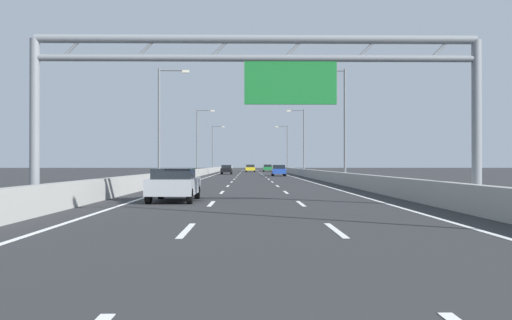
{
  "coord_description": "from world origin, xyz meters",
  "views": [
    {
      "loc": [
        -0.3,
        -0.97,
        1.61
      ],
      "look_at": [
        0.51,
        59.99,
        2.03
      ],
      "focal_mm": 39.19,
      "sensor_mm": 36.0,
      "label": 1
    }
  ],
  "objects_px": {
    "streetlamp_right_mid": "(342,118)",
    "streetlamp_right_distant": "(286,146)",
    "black_car": "(227,170)",
    "streetlamp_right_far": "(302,138)",
    "streetlamp_left_distant": "(214,145)",
    "streetlamp_left_mid": "(162,118)",
    "green_car": "(268,168)",
    "silver_car": "(174,184)",
    "yellow_car": "(250,168)",
    "sign_gantry": "(261,76)",
    "blue_car": "(279,170)",
    "streetlamp_left_far": "(199,138)"
  },
  "relations": [
    {
      "from": "streetlamp_right_mid",
      "to": "streetlamp_right_distant",
      "type": "relative_size",
      "value": 1.0
    },
    {
      "from": "streetlamp_right_mid",
      "to": "black_car",
      "type": "relative_size",
      "value": 2.18
    },
    {
      "from": "streetlamp_right_mid",
      "to": "streetlamp_right_distant",
      "type": "bearing_deg",
      "value": 90.0
    },
    {
      "from": "streetlamp_right_far",
      "to": "streetlamp_left_distant",
      "type": "distance_m",
      "value": 37.37
    },
    {
      "from": "streetlamp_left_mid",
      "to": "streetlamp_right_far",
      "type": "xyz_separation_m",
      "value": [
        14.93,
        34.26,
        0.0
      ]
    },
    {
      "from": "streetlamp_right_mid",
      "to": "black_car",
      "type": "xyz_separation_m",
      "value": [
        -11.2,
        40.73,
        -4.66
      ]
    },
    {
      "from": "streetlamp_right_mid",
      "to": "green_car",
      "type": "xyz_separation_m",
      "value": [
        -3.77,
        71.06,
        -4.65
      ]
    },
    {
      "from": "streetlamp_right_far",
      "to": "streetlamp_right_mid",
      "type": "bearing_deg",
      "value": -90.0
    },
    {
      "from": "silver_car",
      "to": "black_car",
      "type": "relative_size",
      "value": 1.0
    },
    {
      "from": "silver_car",
      "to": "streetlamp_right_mid",
      "type": "bearing_deg",
      "value": 63.67
    },
    {
      "from": "yellow_car",
      "to": "green_car",
      "type": "xyz_separation_m",
      "value": [
        3.64,
        6.25,
        0.0
      ]
    },
    {
      "from": "streetlamp_left_mid",
      "to": "yellow_car",
      "type": "bearing_deg",
      "value": 83.38
    },
    {
      "from": "sign_gantry",
      "to": "blue_car",
      "type": "height_order",
      "value": "sign_gantry"
    },
    {
      "from": "streetlamp_right_mid",
      "to": "blue_car",
      "type": "height_order",
      "value": "streetlamp_right_mid"
    },
    {
      "from": "streetlamp_left_far",
      "to": "green_car",
      "type": "bearing_deg",
      "value": 73.13
    },
    {
      "from": "blue_car",
      "to": "silver_car",
      "type": "relative_size",
      "value": 0.97
    },
    {
      "from": "sign_gantry",
      "to": "streetlamp_right_distant",
      "type": "xyz_separation_m",
      "value": [
        7.31,
        94.17,
        0.54
      ]
    },
    {
      "from": "streetlamp_right_mid",
      "to": "sign_gantry",
      "type": "bearing_deg",
      "value": -105.89
    },
    {
      "from": "blue_car",
      "to": "streetlamp_right_distant",
      "type": "bearing_deg",
      "value": 84.71
    },
    {
      "from": "yellow_car",
      "to": "silver_car",
      "type": "relative_size",
      "value": 1.05
    },
    {
      "from": "sign_gantry",
      "to": "yellow_car",
      "type": "distance_m",
      "value": 90.56
    },
    {
      "from": "sign_gantry",
      "to": "streetlamp_left_mid",
      "type": "height_order",
      "value": "streetlamp_left_mid"
    },
    {
      "from": "black_car",
      "to": "yellow_car",
      "type": "bearing_deg",
      "value": 81.07
    },
    {
      "from": "blue_car",
      "to": "sign_gantry",
      "type": "bearing_deg",
      "value": -93.78
    },
    {
      "from": "streetlamp_left_mid",
      "to": "streetlamp_right_mid",
      "type": "distance_m",
      "value": 14.93
    },
    {
      "from": "yellow_car",
      "to": "sign_gantry",
      "type": "bearing_deg",
      "value": -89.93
    },
    {
      "from": "green_car",
      "to": "black_car",
      "type": "distance_m",
      "value": 31.23
    },
    {
      "from": "streetlamp_left_mid",
      "to": "sign_gantry",
      "type": "bearing_deg",
      "value": -73.44
    },
    {
      "from": "streetlamp_right_far",
      "to": "yellow_car",
      "type": "height_order",
      "value": "streetlamp_right_far"
    },
    {
      "from": "streetlamp_left_distant",
      "to": "black_car",
      "type": "height_order",
      "value": "streetlamp_left_distant"
    },
    {
      "from": "black_car",
      "to": "green_car",
      "type": "bearing_deg",
      "value": 76.25
    },
    {
      "from": "streetlamp_right_far",
      "to": "yellow_car",
      "type": "relative_size",
      "value": 2.09
    },
    {
      "from": "streetlamp_right_mid",
      "to": "black_car",
      "type": "bearing_deg",
      "value": 105.37
    },
    {
      "from": "streetlamp_right_distant",
      "to": "blue_car",
      "type": "xyz_separation_m",
      "value": [
        -3.79,
        -40.89,
        -4.65
      ]
    },
    {
      "from": "streetlamp_right_distant",
      "to": "green_car",
      "type": "xyz_separation_m",
      "value": [
        -3.77,
        2.54,
        -4.65
      ]
    },
    {
      "from": "silver_car",
      "to": "streetlamp_left_mid",
      "type": "bearing_deg",
      "value": 100.17
    },
    {
      "from": "silver_car",
      "to": "black_car",
      "type": "bearing_deg",
      "value": 90.21
    },
    {
      "from": "yellow_car",
      "to": "black_car",
      "type": "xyz_separation_m",
      "value": [
        -3.78,
        -24.08,
        -0.02
      ]
    },
    {
      "from": "streetlamp_left_mid",
      "to": "streetlamp_left_far",
      "type": "relative_size",
      "value": 1.0
    },
    {
      "from": "green_car",
      "to": "streetlamp_right_distant",
      "type": "bearing_deg",
      "value": -33.99
    },
    {
      "from": "yellow_car",
      "to": "black_car",
      "type": "distance_m",
      "value": 24.38
    },
    {
      "from": "green_car",
      "to": "black_car",
      "type": "bearing_deg",
      "value": -103.75
    },
    {
      "from": "streetlamp_right_mid",
      "to": "streetlamp_right_far",
      "type": "distance_m",
      "value": 34.26
    },
    {
      "from": "streetlamp_right_mid",
      "to": "blue_car",
      "type": "xyz_separation_m",
      "value": [
        -3.79,
        27.63,
        -4.65
      ]
    },
    {
      "from": "sign_gantry",
      "to": "blue_car",
      "type": "bearing_deg",
      "value": 86.22
    },
    {
      "from": "streetlamp_right_distant",
      "to": "streetlamp_left_far",
      "type": "bearing_deg",
      "value": -113.55
    },
    {
      "from": "streetlamp_left_distant",
      "to": "yellow_car",
      "type": "xyz_separation_m",
      "value": [
        7.52,
        -3.71,
        -4.65
      ]
    },
    {
      "from": "blue_car",
      "to": "black_car",
      "type": "xyz_separation_m",
      "value": [
        -7.41,
        13.1,
        -0.01
      ]
    },
    {
      "from": "streetlamp_left_distant",
      "to": "streetlamp_left_mid",
      "type": "bearing_deg",
      "value": -90.0
    },
    {
      "from": "streetlamp_right_far",
      "to": "sign_gantry",
      "type": "bearing_deg",
      "value": -96.95
    }
  ]
}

